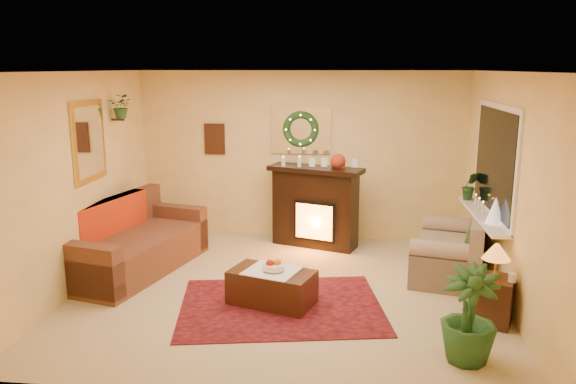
# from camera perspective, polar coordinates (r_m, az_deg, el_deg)

# --- Properties ---
(floor) EXTENTS (5.00, 5.00, 0.00)m
(floor) POSITION_cam_1_polar(r_m,az_deg,el_deg) (6.89, -0.31, -10.01)
(floor) COLOR beige
(floor) RESTS_ON ground
(ceiling) EXTENTS (5.00, 5.00, 0.00)m
(ceiling) POSITION_cam_1_polar(r_m,az_deg,el_deg) (6.36, -0.34, 12.15)
(ceiling) COLOR white
(ceiling) RESTS_ON ground
(wall_back) EXTENTS (5.00, 5.00, 0.00)m
(wall_back) POSITION_cam_1_polar(r_m,az_deg,el_deg) (8.71, 1.31, 3.67)
(wall_back) COLOR #EFD88C
(wall_back) RESTS_ON ground
(wall_front) EXTENTS (5.00, 5.00, 0.00)m
(wall_front) POSITION_cam_1_polar(r_m,az_deg,el_deg) (4.35, -3.61, -5.49)
(wall_front) COLOR #EFD88C
(wall_front) RESTS_ON ground
(wall_left) EXTENTS (4.50, 4.50, 0.00)m
(wall_left) POSITION_cam_1_polar(r_m,az_deg,el_deg) (7.21, -20.47, 1.01)
(wall_left) COLOR #EFD88C
(wall_left) RESTS_ON ground
(wall_right) EXTENTS (4.50, 4.50, 0.00)m
(wall_right) POSITION_cam_1_polar(r_m,az_deg,el_deg) (6.71, 21.41, 0.12)
(wall_right) COLOR #EFD88C
(wall_right) RESTS_ON ground
(area_rug) EXTENTS (2.50, 2.04, 0.01)m
(area_rug) POSITION_cam_1_polar(r_m,az_deg,el_deg) (6.47, -0.71, -11.51)
(area_rug) COLOR maroon
(area_rug) RESTS_ON floor
(sofa) EXTENTS (1.48, 2.36, 0.94)m
(sofa) POSITION_cam_1_polar(r_m,az_deg,el_deg) (7.68, -15.26, -4.67)
(sofa) COLOR brown
(sofa) RESTS_ON floor
(red_throw) EXTENTS (0.86, 1.39, 0.02)m
(red_throw) POSITION_cam_1_polar(r_m,az_deg,el_deg) (7.81, -15.48, -4.18)
(red_throw) COLOR red
(red_throw) RESTS_ON sofa
(fireplace) EXTENTS (1.30, 0.78, 1.14)m
(fireplace) POSITION_cam_1_polar(r_m,az_deg,el_deg) (8.43, 2.78, -1.85)
(fireplace) COLOR black
(fireplace) RESTS_ON floor
(poinsettia) EXTENTS (0.23, 0.23, 0.23)m
(poinsettia) POSITION_cam_1_polar(r_m,az_deg,el_deg) (8.23, 5.10, 3.11)
(poinsettia) COLOR #A12F19
(poinsettia) RESTS_ON fireplace
(mantel_candle_a) EXTENTS (0.06, 0.06, 0.18)m
(mantel_candle_a) POSITION_cam_1_polar(r_m,az_deg,el_deg) (8.31, -0.48, 2.97)
(mantel_candle_a) COLOR silver
(mantel_candle_a) RESTS_ON fireplace
(mantel_candle_b) EXTENTS (0.06, 0.06, 0.19)m
(mantel_candle_b) POSITION_cam_1_polar(r_m,az_deg,el_deg) (8.27, 1.18, 2.92)
(mantel_candle_b) COLOR #F2E8C9
(mantel_candle_b) RESTS_ON fireplace
(mantel_mirror) EXTENTS (0.92, 0.02, 0.72)m
(mantel_mirror) POSITION_cam_1_polar(r_m,az_deg,el_deg) (8.63, 1.32, 6.27)
(mantel_mirror) COLOR white
(mantel_mirror) RESTS_ON wall_back
(wreath) EXTENTS (0.55, 0.11, 0.55)m
(wreath) POSITION_cam_1_polar(r_m,az_deg,el_deg) (8.59, 1.29, 6.38)
(wreath) COLOR #194719
(wreath) RESTS_ON wall_back
(wall_art) EXTENTS (0.32, 0.03, 0.48)m
(wall_art) POSITION_cam_1_polar(r_m,az_deg,el_deg) (8.86, -7.46, 5.36)
(wall_art) COLOR #381E11
(wall_art) RESTS_ON wall_back
(gold_mirror) EXTENTS (0.03, 0.84, 1.00)m
(gold_mirror) POSITION_cam_1_polar(r_m,az_deg,el_deg) (7.40, -19.58, 4.89)
(gold_mirror) COLOR gold
(gold_mirror) RESTS_ON wall_left
(hanging_plant) EXTENTS (0.33, 0.28, 0.36)m
(hanging_plant) POSITION_cam_1_polar(r_m,az_deg,el_deg) (8.00, -16.49, 7.21)
(hanging_plant) COLOR #194719
(hanging_plant) RESTS_ON wall_left
(loveseat) EXTENTS (1.17, 1.61, 0.84)m
(loveseat) POSITION_cam_1_polar(r_m,az_deg,el_deg) (7.57, 16.13, -5.05)
(loveseat) COLOR #847254
(loveseat) RESTS_ON floor
(window_frame) EXTENTS (0.03, 1.86, 1.36)m
(window_frame) POSITION_cam_1_polar(r_m,az_deg,el_deg) (7.18, 20.33, 3.01)
(window_frame) COLOR white
(window_frame) RESTS_ON wall_right
(window_glass) EXTENTS (0.02, 1.70, 1.22)m
(window_glass) POSITION_cam_1_polar(r_m,az_deg,el_deg) (7.18, 20.21, 3.01)
(window_glass) COLOR black
(window_glass) RESTS_ON wall_right
(window_sill) EXTENTS (0.22, 1.86, 0.04)m
(window_sill) POSITION_cam_1_polar(r_m,az_deg,el_deg) (7.29, 19.12, -2.23)
(window_sill) COLOR white
(window_sill) RESTS_ON wall_right
(mini_tree) EXTENTS (0.21, 0.21, 0.32)m
(mini_tree) POSITION_cam_1_polar(r_m,az_deg,el_deg) (6.84, 20.30, -1.81)
(mini_tree) COLOR white
(mini_tree) RESTS_ON window_sill
(sill_plant) EXTENTS (0.27, 0.22, 0.50)m
(sill_plant) POSITION_cam_1_polar(r_m,az_deg,el_deg) (7.94, 18.00, 0.61)
(sill_plant) COLOR #1D4B23
(sill_plant) RESTS_ON window_sill
(side_table_round) EXTENTS (0.55, 0.55, 0.60)m
(side_table_round) POSITION_cam_1_polar(r_m,az_deg,el_deg) (8.57, 5.17, -3.20)
(side_table_round) COLOR black
(side_table_round) RESTS_ON floor
(lamp_cream) EXTENTS (0.28, 0.28, 0.43)m
(lamp_cream) POSITION_cam_1_polar(r_m,az_deg,el_deg) (8.44, 5.16, 0.44)
(lamp_cream) COLOR #FFF2B7
(lamp_cream) RESTS_ON side_table_round
(end_table_square) EXTENTS (0.53, 0.53, 0.50)m
(end_table_square) POSITION_cam_1_polar(r_m,az_deg,el_deg) (6.38, 19.99, -10.10)
(end_table_square) COLOR black
(end_table_square) RESTS_ON floor
(lamp_tiffany) EXTENTS (0.29, 0.29, 0.42)m
(lamp_tiffany) POSITION_cam_1_polar(r_m,az_deg,el_deg) (6.21, 20.40, -6.08)
(lamp_tiffany) COLOR orange
(lamp_tiffany) RESTS_ON end_table_square
(coffee_table) EXTENTS (1.05, 0.79, 0.39)m
(coffee_table) POSITION_cam_1_polar(r_m,az_deg,el_deg) (6.47, -1.64, -9.56)
(coffee_table) COLOR #422C1A
(coffee_table) RESTS_ON floor
(fruit_bowl) EXTENTS (0.24, 0.24, 0.06)m
(fruit_bowl) POSITION_cam_1_polar(r_m,az_deg,el_deg) (6.37, -1.49, -7.61)
(fruit_bowl) COLOR white
(fruit_bowl) RESTS_ON coffee_table
(floor_palm) EXTENTS (1.87, 1.87, 2.72)m
(floor_palm) POSITION_cam_1_polar(r_m,az_deg,el_deg) (5.45, 17.90, -11.84)
(floor_palm) COLOR #245423
(floor_palm) RESTS_ON floor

